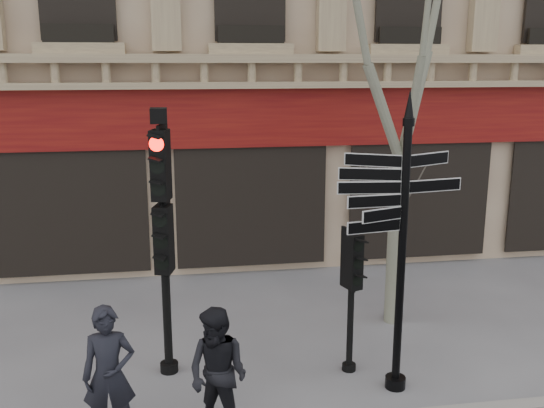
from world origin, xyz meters
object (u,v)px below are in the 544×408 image
(fingerpost, at_px, (405,195))
(pedestrian_a, at_px, (109,375))
(plane_tree, at_px, (407,17))
(traffic_signal_main, at_px, (163,211))
(traffic_signal_secondary, at_px, (352,276))
(pedestrian_b, at_px, (218,374))

(fingerpost, bearing_deg, pedestrian_a, -169.44)
(plane_tree, bearing_deg, pedestrian_a, -148.60)
(fingerpost, distance_m, traffic_signal_main, 3.53)
(traffic_signal_main, xyz_separation_m, traffic_signal_secondary, (2.82, -0.40, -1.03))
(pedestrian_a, bearing_deg, fingerpost, 7.01)
(pedestrian_b, bearing_deg, traffic_signal_main, 147.41)
(fingerpost, distance_m, plane_tree, 3.53)
(traffic_signal_secondary, relative_size, pedestrian_b, 1.29)
(pedestrian_b, bearing_deg, fingerpost, 53.64)
(plane_tree, bearing_deg, traffic_signal_secondary, -128.41)
(plane_tree, xyz_separation_m, pedestrian_a, (-4.87, -2.97, -4.60))
(pedestrian_a, relative_size, pedestrian_b, 1.04)
(pedestrian_a, bearing_deg, plane_tree, 29.17)
(fingerpost, xyz_separation_m, plane_tree, (0.80, 2.31, 2.54))
(traffic_signal_secondary, height_order, pedestrian_a, traffic_signal_secondary)
(plane_tree, height_order, pedestrian_b, plane_tree)
(fingerpost, relative_size, pedestrian_a, 2.42)
(traffic_signal_main, distance_m, pedestrian_b, 2.59)
(traffic_signal_secondary, bearing_deg, pedestrian_b, -165.36)
(fingerpost, relative_size, traffic_signal_main, 1.07)
(fingerpost, height_order, traffic_signal_secondary, fingerpost)
(plane_tree, relative_size, pedestrian_a, 4.29)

